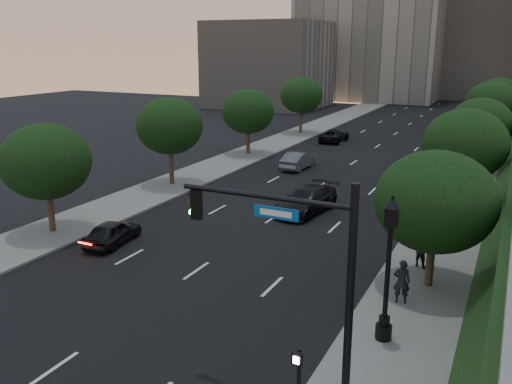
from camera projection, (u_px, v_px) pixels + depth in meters
The scene contains 27 objects.
ground at pixel (130, 317), 21.65m from camera, with size 160.00×160.00×0.00m, color black.
road_surface at pixel (347, 167), 47.66m from camera, with size 16.00×140.00×0.02m, color black.
sidewalk_right at pixel (471, 179), 43.32m from camera, with size 4.50×140.00×0.15m, color slate.
sidewalk_left at pixel (244, 156), 51.95m from camera, with size 4.50×140.00×0.15m, color slate.
office_block_left at pixel (374, 13), 103.03m from camera, with size 26.00×20.00×32.00m, color gray.
office_block_mid at pixel (489, 29), 104.08m from camera, with size 22.00×18.00×26.00m, color gray.
office_block_filler at pixel (269, 64), 91.41m from camera, with size 18.00×16.00×14.00m, color gray.
tree_right_a at pixel (436, 202), 23.18m from camera, with size 5.20×5.20×6.24m.
tree_right_b at pixel (465, 144), 33.45m from camera, with size 5.20×5.20×6.74m.
tree_right_c at pixel (480, 125), 44.85m from camera, with size 5.20×5.20×6.24m.
tree_right_d at pixel (491, 102), 56.85m from camera, with size 5.20×5.20×6.74m.
tree_right_e at pixel (498, 95), 69.99m from camera, with size 5.20×5.20×6.24m.
tree_left_a at pixel (46, 162), 30.07m from camera, with size 5.00×5.00×6.34m.
tree_left_b at pixel (170, 126), 40.37m from camera, with size 5.00×5.00×6.71m.
tree_left_c at pixel (248, 112), 51.74m from camera, with size 5.00×5.00×6.34m.
tree_left_d at pixel (301, 95), 63.78m from camera, with size 5.00×5.00×6.71m.
traffic_signal_mast at pixel (313, 290), 15.70m from camera, with size 5.68×0.56×7.00m.
street_lamp at pixel (387, 276), 19.14m from camera, with size 0.64×0.64×5.62m.
pedestrian_signal at pixel (298, 380), 15.02m from camera, with size 0.30×0.33×2.50m.
sedan_near_left at pixel (113, 232), 29.33m from camera, with size 1.59×3.96×1.35m, color black.
sedan_mid_left at pixel (298, 160), 46.89m from camera, with size 1.59×4.55×1.50m, color #54565B.
sedan_far_left at pixel (334, 136), 59.66m from camera, with size 2.29×4.96×1.38m, color black.
sedan_near_right at pixel (307, 200), 34.75m from camera, with size 2.26×5.56×1.61m, color black.
sedan_far_right at pixel (443, 150), 51.39m from camera, with size 1.74×4.32×1.47m, color #505256.
pedestrian_a at pixel (402, 281), 22.31m from camera, with size 0.69×0.45×1.89m, color black.
pedestrian_b at pixel (422, 248), 26.00m from camera, with size 0.88×0.68×1.81m, color black.
pedestrian_c at pixel (434, 232), 28.61m from camera, with size 0.91×0.38×1.55m, color black.
Camera 1 is at (13.08, -15.36, 10.61)m, focal length 38.00 mm.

